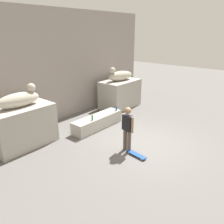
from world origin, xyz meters
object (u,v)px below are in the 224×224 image
bottle_green (92,118)px  skater (127,127)px  statue_reclining_right (120,75)px  statue_reclining_left (19,99)px  bottle_blue (116,108)px  skateboard (136,154)px

bottle_green → skater: bearing=-98.7°
statue_reclining_right → bottle_green: bearing=31.0°
statue_reclining_left → skater: statue_reclining_left is taller
skater → bottle_blue: (1.91, 2.06, -0.25)m
bottle_green → bottle_blue: same height
skater → skateboard: 0.99m
statue_reclining_right → skateboard: size_ratio=2.05×
bottle_green → bottle_blue: size_ratio=1.00×
skater → skateboard: bearing=-4.4°
statue_reclining_left → bottle_green: size_ratio=5.81×
bottle_green → skateboard: bearing=-99.3°
bottle_blue → bottle_green: bearing=179.6°
statue_reclining_right → bottle_blue: statue_reclining_right is taller
statue_reclining_right → skater: size_ratio=1.00×
statue_reclining_left → bottle_green: 2.96m
skateboard → skater: bearing=175.0°
skateboard → bottle_green: size_ratio=2.95×
statue_reclining_right → bottle_blue: bearing=45.4°
statue_reclining_left → bottle_blue: statue_reclining_left is taller
skateboard → statue_reclining_right: bearing=141.5°
skater → skateboard: (-0.10, -0.48, -0.86)m
statue_reclining_left → bottle_blue: 4.36m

